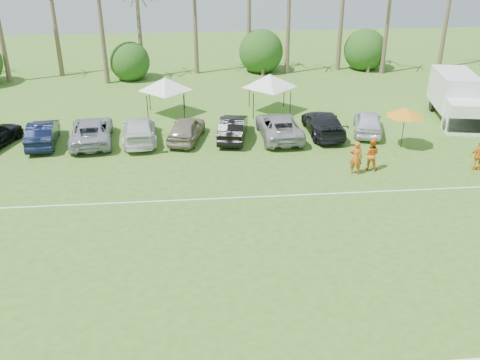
{
  "coord_description": "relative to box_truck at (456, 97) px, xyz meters",
  "views": [
    {
      "loc": [
        -0.66,
        -10.33,
        12.9
      ],
      "look_at": [
        1.52,
        12.8,
        1.6
      ],
      "focal_mm": 40.0,
      "sensor_mm": 36.0,
      "label": 1
    }
  ],
  "objects": [
    {
      "name": "field_lines",
      "position": [
        -17.91,
        -16.48,
        -1.73
      ],
      "size": [
        80.0,
        12.1,
        0.01
      ],
      "color": "white",
      "rests_on": "ground"
    },
    {
      "name": "bush_tree_1",
      "position": [
        -23.91,
        14.52,
        0.06
      ],
      "size": [
        4.0,
        4.0,
        4.0
      ],
      "color": "brown",
      "rests_on": "ground"
    },
    {
      "name": "bush_tree_2",
      "position": [
        -11.91,
        14.52,
        0.06
      ],
      "size": [
        4.0,
        4.0,
        4.0
      ],
      "color": "brown",
      "rests_on": "ground"
    },
    {
      "name": "bush_tree_3",
      "position": [
        -1.91,
        14.52,
        0.06
      ],
      "size": [
        4.0,
        4.0,
        4.0
      ],
      "color": "brown",
      "rests_on": "ground"
    },
    {
      "name": "sideline_player_a",
      "position": [
        -9.54,
        -8.15,
        -0.76
      ],
      "size": [
        0.82,
        0.67,
        1.95
      ],
      "primitive_type": "imported",
      "rotation": [
        0.0,
        0.0,
        2.82
      ],
      "color": "#CE5916",
      "rests_on": "ground"
    },
    {
      "name": "sideline_player_b",
      "position": [
        -8.52,
        -7.69,
        -0.8
      ],
      "size": [
        1.13,
        1.03,
        1.88
      ],
      "primitive_type": "imported",
      "rotation": [
        0.0,
        0.0,
        2.72
      ],
      "color": "orange",
      "rests_on": "ground"
    },
    {
      "name": "sideline_player_c",
      "position": [
        -2.45,
        -8.34,
        -0.86
      ],
      "size": [
        1.06,
        0.49,
        1.76
      ],
      "primitive_type": "imported",
      "rotation": [
        0.0,
        0.0,
        3.09
      ],
      "color": "orange",
      "rests_on": "ground"
    },
    {
      "name": "box_truck",
      "position": [
        0.0,
        0.0,
        0.0
      ],
      "size": [
        3.49,
        6.63,
        3.25
      ],
      "rotation": [
        0.0,
        0.0,
        -0.19
      ],
      "color": "white",
      "rests_on": "ground"
    },
    {
      "name": "canopy_tent_left",
      "position": [
        -20.41,
        3.1,
        1.03
      ],
      "size": [
        4.0,
        4.0,
        3.24
      ],
      "color": "black",
      "rests_on": "ground"
    },
    {
      "name": "canopy_tent_right",
      "position": [
        -12.84,
        2.98,
        1.14
      ],
      "size": [
        4.15,
        4.15,
        3.36
      ],
      "color": "black",
      "rests_on": "ground"
    },
    {
      "name": "market_umbrella",
      "position": [
        -5.55,
        -4.69,
        0.62
      ],
      "size": [
        2.36,
        2.36,
        2.63
      ],
      "color": "black",
      "rests_on": "ground"
    },
    {
      "name": "parked_car_1",
      "position": [
        -28.08,
        -2.01,
        -0.98
      ],
      "size": [
        2.08,
        4.76,
        1.52
      ],
      "primitive_type": "imported",
      "rotation": [
        0.0,
        0.0,
        3.24
      ],
      "color": "black",
      "rests_on": "ground"
    },
    {
      "name": "parked_car_2",
      "position": [
        -25.05,
        -1.9,
        -0.98
      ],
      "size": [
        3.05,
        5.7,
        1.52
      ],
      "primitive_type": "imported",
      "rotation": [
        0.0,
        0.0,
        3.24
      ],
      "color": "#969AA3",
      "rests_on": "ground"
    },
    {
      "name": "parked_car_3",
      "position": [
        -22.02,
        -1.97,
        -0.98
      ],
      "size": [
        2.54,
        5.4,
        1.52
      ],
      "primitive_type": "imported",
      "rotation": [
        0.0,
        0.0,
        3.22
      ],
      "color": "silver",
      "rests_on": "ground"
    },
    {
      "name": "parked_car_4",
      "position": [
        -18.99,
        -2.12,
        -0.98
      ],
      "size": [
        2.82,
        4.77,
        1.52
      ],
      "primitive_type": "imported",
      "rotation": [
        0.0,
        0.0,
        2.9
      ],
      "color": "gray",
      "rests_on": "ground"
    },
    {
      "name": "parked_car_5",
      "position": [
        -15.96,
        -2.14,
        -0.98
      ],
      "size": [
        2.42,
        4.84,
        1.52
      ],
      "primitive_type": "imported",
      "rotation": [
        0.0,
        0.0,
        2.96
      ],
      "color": "black",
      "rests_on": "ground"
    },
    {
      "name": "parked_car_6",
      "position": [
        -12.93,
        -2.19,
        -0.98
      ],
      "size": [
        2.68,
        5.55,
        1.52
      ],
      "primitive_type": "imported",
      "rotation": [
        0.0,
        0.0,
        3.17
      ],
      "color": "#99999A",
      "rests_on": "ground"
    },
    {
      "name": "parked_car_7",
      "position": [
        -9.89,
        -1.91,
        -0.98
      ],
      "size": [
        2.2,
        5.28,
        1.52
      ],
      "primitive_type": "imported",
      "rotation": [
        0.0,
        0.0,
        3.15
      ],
      "color": "black",
      "rests_on": "ground"
    },
    {
      "name": "parked_car_8",
      "position": [
        -6.86,
        -1.91,
        -0.98
      ],
      "size": [
        2.94,
        4.79,
        1.52
      ],
      "primitive_type": "imported",
      "rotation": [
        0.0,
        0.0,
        2.87
      ],
      "color": "silver",
      "rests_on": "ground"
    }
  ]
}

